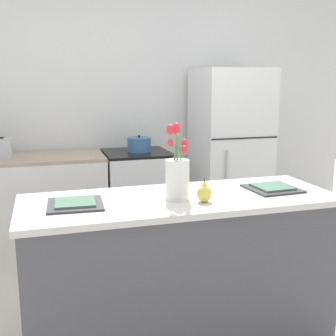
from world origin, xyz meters
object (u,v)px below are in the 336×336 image
Objects in this scene: stove_range at (137,199)px; refrigerator at (230,154)px; plate_setting_right at (272,188)px; flower_vase at (177,176)px; plate_setting_left at (75,204)px; pear_figurine at (204,193)px; cooking_pot at (139,145)px.

refrigerator is (0.95, 0.00, 0.38)m from stove_range.
plate_setting_right is (-0.46, -1.60, 0.07)m from refrigerator.
plate_setting_left is (-0.56, 0.04, -0.12)m from flower_vase.
cooking_pot reaches higher than pear_figurine.
stove_range is 2.98× the size of plate_setting_left.
stove_range is at bearing 66.66° from plate_setting_left.
pear_figurine is at bearing -91.06° from cooking_pot.
plate_setting_left is at bearing -114.08° from cooking_pot.
flower_vase is (-1.08, -1.64, 0.20)m from refrigerator.
refrigerator is 5.51× the size of plate_setting_right.
cooking_pot reaches higher than plate_setting_right.
refrigerator is 2.29m from plate_setting_left.
refrigerator is at bearing 73.95° from plate_setting_right.
plate_setting_right is 1.66m from cooking_pot.
plate_setting_right is at bearing -73.66° from cooking_pot.
plate_setting_right is (1.18, 0.00, 0.00)m from plate_setting_left.
plate_setting_right is at bearing 3.45° from flower_vase.
refrigerator reaches higher than plate_setting_right.
pear_figurine is at bearing -90.32° from stove_range.
pear_figurine is 1.73m from cooking_pot.
cooking_pot is (-0.47, 1.59, 0.07)m from plate_setting_right.
flower_vase is at bearing -176.55° from plate_setting_right.
refrigerator reaches higher than flower_vase.
refrigerator is 1.97m from flower_vase.
stove_range is 0.52m from cooking_pot.
pear_figurine is at bearing -11.36° from plate_setting_left.
pear_figurine reaches higher than plate_setting_left.
cooking_pot is (0.16, 1.63, -0.06)m from flower_vase.
plate_setting_left reaches higher than stove_range.
cooking_pot is at bearing -11.21° from stove_range.
plate_setting_right is (0.62, 0.04, -0.12)m from flower_vase.
plate_setting_left is at bearing 180.00° from plate_setting_right.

